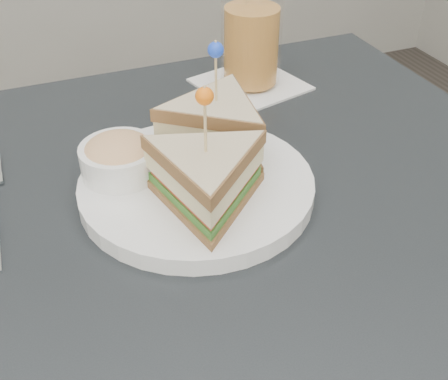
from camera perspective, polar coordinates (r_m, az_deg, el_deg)
table at (r=0.58m, az=-0.55°, el=-10.84°), size 0.80×0.80×0.75m
plate_meal at (r=0.57m, az=-2.53°, el=3.21°), size 0.29×0.29×0.14m
drink_set at (r=0.77m, az=2.81°, el=15.48°), size 0.16×0.16×0.16m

